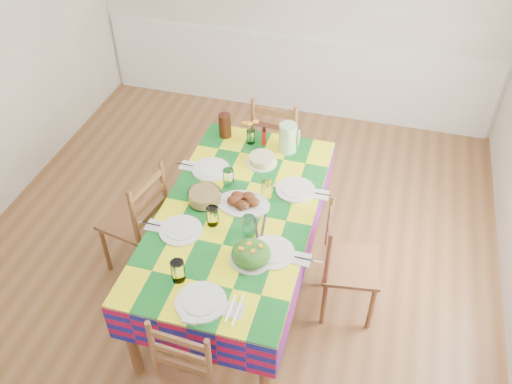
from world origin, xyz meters
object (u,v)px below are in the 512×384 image
at_px(meat_platter, 243,202).
at_px(green_pitcher, 288,138).
at_px(tea_pitcher, 225,126).
at_px(chair_far, 278,143).
at_px(dining_table, 237,220).
at_px(chair_left, 138,220).
at_px(chair_right, 345,265).

distance_m(meat_platter, green_pitcher, 0.77).
bearing_deg(tea_pitcher, chair_far, 48.75).
height_order(dining_table, chair_left, chair_left).
height_order(dining_table, meat_platter, meat_platter).
xyz_separation_m(tea_pitcher, chair_left, (-0.45, -0.89, -0.41)).
xyz_separation_m(meat_platter, tea_pitcher, (-0.40, 0.81, 0.07)).
relative_size(meat_platter, green_pitcher, 1.59).
bearing_deg(tea_pitcher, meat_platter, -63.63).
distance_m(meat_platter, chair_left, 0.92).
bearing_deg(chair_far, chair_right, 126.69).
bearing_deg(meat_platter, chair_far, 91.29).
xyz_separation_m(dining_table, chair_far, (-0.00, 1.31, -0.21)).
bearing_deg(dining_table, tea_pitcher, 112.99).
xyz_separation_m(meat_platter, chair_left, (-0.85, -0.09, -0.33)).
relative_size(dining_table, tea_pitcher, 9.85).
bearing_deg(chair_far, chair_left, 62.24).
height_order(meat_platter, chair_right, chair_right).
xyz_separation_m(dining_table, chair_left, (-0.83, -0.01, -0.21)).
xyz_separation_m(meat_platter, chair_far, (-0.03, 1.23, -0.33)).
xyz_separation_m(chair_far, chair_left, (-0.83, -1.32, 0.00)).
distance_m(dining_table, chair_right, 0.86).
bearing_deg(chair_far, meat_platter, 95.59).
distance_m(dining_table, tea_pitcher, 0.98).
bearing_deg(meat_platter, tea_pitcher, 116.37).
height_order(meat_platter, tea_pitcher, tea_pitcher).
height_order(green_pitcher, chair_left, green_pitcher).
bearing_deg(green_pitcher, chair_right, -52.22).
relative_size(dining_table, meat_platter, 5.17).
bearing_deg(chair_right, chair_far, 24.25).
relative_size(meat_platter, chair_left, 0.39).
xyz_separation_m(green_pitcher, chair_far, (-0.19, 0.49, -0.43)).
distance_m(dining_table, green_pitcher, 0.87).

